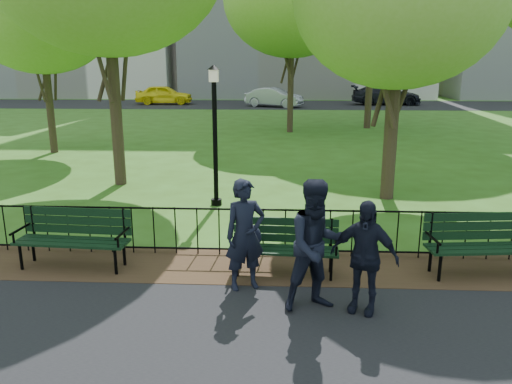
{
  "coord_description": "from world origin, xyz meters",
  "views": [
    {
      "loc": [
        -0.3,
        -6.53,
        3.45
      ],
      "look_at": [
        -0.7,
        1.5,
        1.34
      ],
      "focal_mm": 35.0,
      "sensor_mm": 36.0,
      "label": 1
    }
  ],
  "objects_px": {
    "park_bench_left_a": "(74,232)",
    "person_mid": "(317,246)",
    "taxi": "(164,95)",
    "sedan_dark": "(386,95)",
    "sedan_silver": "(274,97)",
    "park_bench_right_a": "(484,238)",
    "person_right": "(364,257)",
    "lamppost": "(215,131)",
    "person_left": "(245,235)",
    "tree_mid_w": "(40,9)",
    "park_bench_main": "(270,239)"
  },
  "relations": [
    {
      "from": "park_bench_left_a",
      "to": "person_mid",
      "type": "xyz_separation_m",
      "value": [
        4.04,
        -1.36,
        0.34
      ]
    },
    {
      "from": "taxi",
      "to": "sedan_dark",
      "type": "xyz_separation_m",
      "value": [
        18.19,
        0.43,
        0.02
      ]
    },
    {
      "from": "sedan_silver",
      "to": "park_bench_right_a",
      "type": "bearing_deg",
      "value": -150.82
    },
    {
      "from": "person_mid",
      "to": "person_right",
      "type": "bearing_deg",
      "value": -21.52
    },
    {
      "from": "park_bench_right_a",
      "to": "taxi",
      "type": "bearing_deg",
      "value": 105.56
    },
    {
      "from": "park_bench_right_a",
      "to": "sedan_dark",
      "type": "bearing_deg",
      "value": 75.58
    },
    {
      "from": "lamppost",
      "to": "person_left",
      "type": "distance_m",
      "value": 4.85
    },
    {
      "from": "person_left",
      "to": "sedan_dark",
      "type": "distance_m",
      "value": 35.77
    },
    {
      "from": "park_bench_right_a",
      "to": "lamppost",
      "type": "relative_size",
      "value": 0.59
    },
    {
      "from": "person_mid",
      "to": "taxi",
      "type": "bearing_deg",
      "value": 88.18
    },
    {
      "from": "person_mid",
      "to": "person_left",
      "type": "bearing_deg",
      "value": 131.25
    },
    {
      "from": "person_mid",
      "to": "sedan_silver",
      "type": "height_order",
      "value": "person_mid"
    },
    {
      "from": "person_right",
      "to": "sedan_dark",
      "type": "xyz_separation_m",
      "value": [
        7.35,
        35.26,
        -0.01
      ]
    },
    {
      "from": "lamppost",
      "to": "sedan_dark",
      "type": "bearing_deg",
      "value": 71.37
    },
    {
      "from": "person_mid",
      "to": "sedan_dark",
      "type": "bearing_deg",
      "value": 59.05
    },
    {
      "from": "lamppost",
      "to": "sedan_dark",
      "type": "height_order",
      "value": "lamppost"
    },
    {
      "from": "park_bench_right_a",
      "to": "tree_mid_w",
      "type": "xyz_separation_m",
      "value": [
        -12.23,
        10.9,
        4.65
      ]
    },
    {
      "from": "lamppost",
      "to": "sedan_silver",
      "type": "height_order",
      "value": "lamppost"
    },
    {
      "from": "tree_mid_w",
      "to": "person_right",
      "type": "distance_m",
      "value": 16.5
    },
    {
      "from": "park_bench_right_a",
      "to": "person_left",
      "type": "bearing_deg",
      "value": -174.75
    },
    {
      "from": "lamppost",
      "to": "person_left",
      "type": "xyz_separation_m",
      "value": [
        1.05,
        -4.64,
        -0.96
      ]
    },
    {
      "from": "sedan_silver",
      "to": "sedan_dark",
      "type": "height_order",
      "value": "sedan_dark"
    },
    {
      "from": "park_bench_right_a",
      "to": "sedan_dark",
      "type": "xyz_separation_m",
      "value": [
        5.15,
        33.84,
        0.18
      ]
    },
    {
      "from": "tree_mid_w",
      "to": "sedan_dark",
      "type": "xyz_separation_m",
      "value": [
        17.37,
        22.93,
        -4.47
      ]
    },
    {
      "from": "sedan_silver",
      "to": "sedan_dark",
      "type": "xyz_separation_m",
      "value": [
        9.09,
        2.43,
        0.07
      ]
    },
    {
      "from": "park_bench_main",
      "to": "sedan_silver",
      "type": "xyz_separation_m",
      "value": [
        -0.4,
        31.61,
        0.13
      ]
    },
    {
      "from": "tree_mid_w",
      "to": "sedan_dark",
      "type": "relative_size",
      "value": 1.38
    },
    {
      "from": "tree_mid_w",
      "to": "person_mid",
      "type": "distance_m",
      "value": 16.05
    },
    {
      "from": "person_right",
      "to": "sedan_dark",
      "type": "bearing_deg",
      "value": 100.5
    },
    {
      "from": "sedan_silver",
      "to": "tree_mid_w",
      "type": "bearing_deg",
      "value": -179.98
    },
    {
      "from": "park_bench_left_a",
      "to": "taxi",
      "type": "bearing_deg",
      "value": 104.26
    },
    {
      "from": "park_bench_main",
      "to": "lamppost",
      "type": "bearing_deg",
      "value": 112.91
    },
    {
      "from": "taxi",
      "to": "sedan_dark",
      "type": "bearing_deg",
      "value": -91.1
    },
    {
      "from": "park_bench_main",
      "to": "person_left",
      "type": "distance_m",
      "value": 0.72
    },
    {
      "from": "park_bench_left_a",
      "to": "taxi",
      "type": "height_order",
      "value": "taxi"
    },
    {
      "from": "sedan_silver",
      "to": "sedan_dark",
      "type": "relative_size",
      "value": 0.81
    },
    {
      "from": "taxi",
      "to": "person_mid",
      "type": "bearing_deg",
      "value": -166.13
    },
    {
      "from": "park_bench_main",
      "to": "tree_mid_w",
      "type": "distance_m",
      "value": 14.85
    },
    {
      "from": "tree_mid_w",
      "to": "sedan_dark",
      "type": "distance_m",
      "value": 29.12
    },
    {
      "from": "person_mid",
      "to": "sedan_dark",
      "type": "relative_size",
      "value": 0.34
    },
    {
      "from": "person_mid",
      "to": "lamppost",
      "type": "bearing_deg",
      "value": 93.63
    },
    {
      "from": "person_mid",
      "to": "tree_mid_w",
      "type": "bearing_deg",
      "value": 109.19
    },
    {
      "from": "park_bench_right_a",
      "to": "park_bench_left_a",
      "type": "bearing_deg",
      "value": 174.43
    },
    {
      "from": "person_right",
      "to": "park_bench_main",
      "type": "bearing_deg",
      "value": 159.9
    },
    {
      "from": "sedan_dark",
      "to": "taxi",
      "type": "bearing_deg",
      "value": 92.52
    },
    {
      "from": "park_bench_right_a",
      "to": "taxi",
      "type": "xyz_separation_m",
      "value": [
        -13.05,
        33.41,
        0.17
      ]
    },
    {
      "from": "lamppost",
      "to": "sedan_dark",
      "type": "distance_m",
      "value": 31.64
    },
    {
      "from": "park_bench_left_a",
      "to": "lamppost",
      "type": "relative_size",
      "value": 0.58
    },
    {
      "from": "park_bench_left_a",
      "to": "sedan_silver",
      "type": "height_order",
      "value": "sedan_silver"
    },
    {
      "from": "park_bench_main",
      "to": "park_bench_left_a",
      "type": "height_order",
      "value": "park_bench_left_a"
    }
  ]
}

